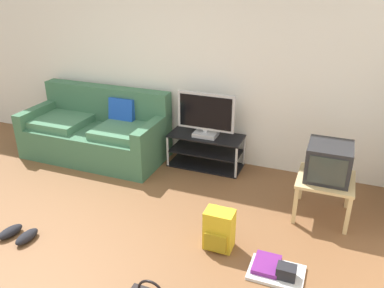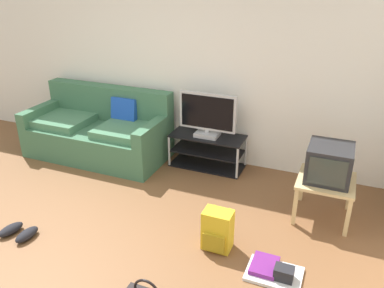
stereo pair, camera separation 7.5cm
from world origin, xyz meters
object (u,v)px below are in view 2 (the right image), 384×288
object	(u,v)px
couch	(100,132)
flat_tv	(207,115)
tv_stand	(207,151)
crt_tv	(329,163)
sneakers_pair	(19,232)
floor_tray	(274,271)
backpack	(217,230)
side_table	(326,185)

from	to	relation	value
couch	flat_tv	bearing A→B (deg)	7.43
tv_stand	crt_tv	distance (m)	1.67
sneakers_pair	floor_tray	world-z (taller)	floor_tray
backpack	tv_stand	bearing A→B (deg)	127.38
couch	backpack	bearing A→B (deg)	-30.92
side_table	couch	bearing A→B (deg)	172.33
flat_tv	floor_tray	distance (m)	2.16
tv_stand	sneakers_pair	xyz separation A→B (m)	(-1.17, -2.09, -0.17)
backpack	side_table	bearing A→B (deg)	60.25
couch	backpack	distance (m)	2.52
side_table	floor_tray	xyz separation A→B (m)	(-0.28, -1.05, -0.34)
sneakers_pair	floor_tray	xyz separation A→B (m)	(2.40, 0.41, -0.00)
flat_tv	backpack	bearing A→B (deg)	-66.05
side_table	crt_tv	distance (m)	0.24
tv_stand	backpack	bearing A→B (deg)	-66.36
tv_stand	sneakers_pair	bearing A→B (deg)	-119.30
crt_tv	backpack	size ratio (longest dim) A/B	1.15
backpack	floor_tray	world-z (taller)	backpack
flat_tv	sneakers_pair	xyz separation A→B (m)	(-1.17, -2.07, -0.67)
flat_tv	floor_tray	xyz separation A→B (m)	(1.22, -1.65, -0.67)
floor_tray	couch	bearing A→B (deg)	151.84
tv_stand	floor_tray	distance (m)	2.08
flat_tv	side_table	distance (m)	1.65
crt_tv	couch	bearing A→B (deg)	172.63
flat_tv	crt_tv	xyz separation A→B (m)	(1.50, -0.58, -0.09)
flat_tv	side_table	size ratio (longest dim) A/B	1.32
tv_stand	side_table	xyz separation A→B (m)	(1.50, -0.62, 0.16)
tv_stand	backpack	xyz separation A→B (m)	(0.66, -1.51, -0.03)
side_table	flat_tv	bearing A→B (deg)	158.27
sneakers_pair	floor_tray	distance (m)	2.43
couch	tv_stand	size ratio (longest dim) A/B	2.01
side_table	floor_tray	distance (m)	1.14
crt_tv	backpack	distance (m)	1.31
tv_stand	side_table	bearing A→B (deg)	-22.47
tv_stand	backpack	distance (m)	1.65
sneakers_pair	crt_tv	bearing A→B (deg)	28.98
couch	crt_tv	world-z (taller)	couch
flat_tv	floor_tray	world-z (taller)	flat_tv
flat_tv	floor_tray	bearing A→B (deg)	-53.48
couch	sneakers_pair	size ratio (longest dim) A/B	5.40
crt_tv	tv_stand	bearing A→B (deg)	158.06
backpack	couch	bearing A→B (deg)	162.83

